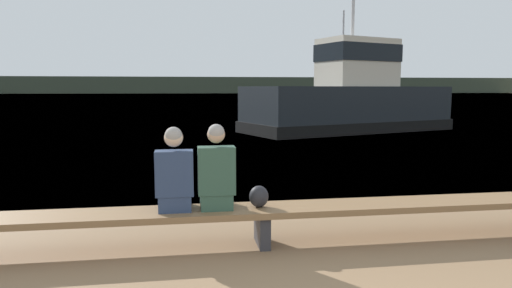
% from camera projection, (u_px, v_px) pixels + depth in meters
% --- Properties ---
extents(water_surface, '(240.00, 240.00, 0.00)m').
position_uv_depth(water_surface, '(188.00, 95.00, 124.79)').
color(water_surface, teal).
rests_on(water_surface, ground).
extents(far_shoreline, '(600.00, 12.00, 5.73)m').
position_uv_depth(far_shoreline, '(187.00, 85.00, 163.87)').
color(far_shoreline, '#384233').
rests_on(far_shoreline, ground).
extents(bench_main, '(7.83, 0.55, 0.44)m').
position_uv_depth(bench_main, '(262.00, 213.00, 5.16)').
color(bench_main, brown).
rests_on(bench_main, ground).
extents(person_left, '(0.41, 0.42, 0.93)m').
position_uv_depth(person_left, '(174.00, 176.00, 4.97)').
color(person_left, navy).
rests_on(person_left, bench_main).
extents(person_right, '(0.41, 0.42, 0.95)m').
position_uv_depth(person_right, '(216.00, 174.00, 5.03)').
color(person_right, '#2D4C3D').
rests_on(person_right, bench_main).
extents(shopping_bag, '(0.22, 0.19, 0.24)m').
position_uv_depth(shopping_bag, '(259.00, 196.00, 5.14)').
color(shopping_bag, '#232328').
rests_on(shopping_bag, bench_main).
extents(tugboat_red, '(9.45, 6.04, 6.52)m').
position_uv_depth(tugboat_red, '(350.00, 102.00, 19.04)').
color(tugboat_red, black).
rests_on(tugboat_red, water_surface).
extents(moored_sailboat, '(6.89, 4.74, 6.64)m').
position_uv_depth(moored_sailboat, '(345.00, 105.00, 29.57)').
color(moored_sailboat, silver).
rests_on(moored_sailboat, water_surface).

